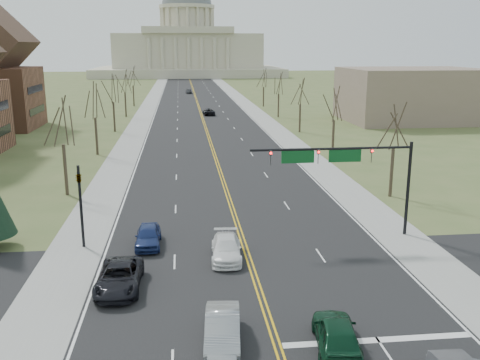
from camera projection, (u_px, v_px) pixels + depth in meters
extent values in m
plane|color=#47592C|center=(274.00, 335.00, 26.60)|extent=(600.00, 600.00, 0.00)
cube|color=black|center=(198.00, 105.00, 132.67)|extent=(20.00, 380.00, 0.01)
cube|color=black|center=(257.00, 284.00, 32.39)|extent=(120.00, 14.00, 0.01)
cube|color=gray|center=(149.00, 105.00, 131.39)|extent=(4.00, 380.00, 0.03)
cube|color=gray|center=(246.00, 104.00, 133.95)|extent=(4.00, 380.00, 0.03)
cube|color=gold|center=(198.00, 105.00, 132.67)|extent=(0.42, 380.00, 0.01)
cube|color=silver|center=(158.00, 105.00, 131.62)|extent=(0.15, 380.00, 0.01)
cube|color=silver|center=(237.00, 104.00, 133.72)|extent=(0.15, 380.00, 0.01)
cube|color=silver|center=(378.00, 340.00, 26.17)|extent=(9.50, 0.50, 0.01)
cube|color=#B4AD96|center=(188.00, 71.00, 267.18)|extent=(90.00, 60.00, 4.00)
cube|color=#B4AD96|center=(188.00, 51.00, 264.76)|extent=(70.00, 40.00, 16.00)
cube|color=#B4AD96|center=(188.00, 30.00, 242.69)|extent=(42.00, 3.00, 3.00)
cylinder|color=#B4AD96|center=(187.00, 21.00, 261.37)|extent=(24.00, 24.00, 12.00)
cylinder|color=#B4AD96|center=(187.00, 7.00, 259.72)|extent=(27.00, 27.00, 1.60)
ellipsoid|color=slate|center=(187.00, 5.00, 259.52)|extent=(24.00, 24.00, 22.80)
cylinder|color=black|center=(408.00, 189.00, 40.09)|extent=(0.24, 0.24, 7.20)
cylinder|color=black|center=(332.00, 149.00, 38.67)|extent=(12.00, 0.18, 0.18)
imported|color=black|center=(371.00, 155.00, 39.12)|extent=(0.35, 0.40, 1.10)
sphere|color=#FF0C0C|center=(372.00, 151.00, 38.89)|extent=(0.18, 0.18, 0.18)
imported|color=black|center=(318.00, 156.00, 38.70)|extent=(0.35, 0.40, 1.10)
sphere|color=#FF0C0C|center=(319.00, 152.00, 38.47)|extent=(0.18, 0.18, 0.18)
imported|color=black|center=(270.00, 158.00, 38.32)|extent=(0.35, 0.40, 1.10)
sphere|color=#FF0C0C|center=(271.00, 153.00, 38.09)|extent=(0.18, 0.18, 0.18)
cube|color=#0C4C1E|center=(345.00, 156.00, 38.91)|extent=(2.40, 0.12, 0.90)
cube|color=#0C4C1E|center=(298.00, 157.00, 38.53)|extent=(2.40, 0.12, 0.90)
cylinder|color=black|center=(81.00, 207.00, 37.66)|extent=(0.20, 0.20, 6.00)
imported|color=black|center=(79.00, 177.00, 37.13)|extent=(0.32, 0.36, 0.99)
cylinder|color=#372E20|center=(392.00, 173.00, 50.84)|extent=(0.32, 0.32, 4.68)
cylinder|color=#372E20|center=(65.00, 170.00, 51.35)|extent=(0.32, 0.32, 4.95)
cylinder|color=#372E20|center=(333.00, 138.00, 70.12)|extent=(0.32, 0.32, 4.68)
cylinder|color=#372E20|center=(96.00, 136.00, 70.63)|extent=(0.32, 0.32, 4.95)
cylinder|color=#372E20|center=(300.00, 118.00, 89.41)|extent=(0.32, 0.32, 4.68)
cylinder|color=#372E20|center=(114.00, 117.00, 89.92)|extent=(0.32, 0.32, 4.95)
cylinder|color=#372E20|center=(278.00, 106.00, 108.69)|extent=(0.32, 0.32, 4.68)
cylinder|color=#372E20|center=(126.00, 105.00, 109.20)|extent=(0.32, 0.32, 4.95)
cylinder|color=#372E20|center=(263.00, 97.00, 127.98)|extent=(0.32, 0.32, 4.68)
cylinder|color=#372E20|center=(134.00, 96.00, 128.49)|extent=(0.32, 0.32, 4.95)
cube|color=black|center=(37.00, 110.00, 94.05)|extent=(0.10, 9.80, 1.20)
cube|color=black|center=(35.00, 89.00, 93.15)|extent=(0.10, 9.80, 1.20)
cube|color=#776654|center=(411.00, 95.00, 102.96)|extent=(25.00, 20.00, 10.00)
imported|color=#0B311D|center=(337.00, 334.00, 25.13)|extent=(2.63, 5.12, 1.67)
imported|color=#94979B|center=(222.00, 329.00, 25.63)|extent=(2.06, 4.88, 1.57)
imported|color=black|center=(119.00, 277.00, 31.53)|extent=(2.64, 5.49, 1.51)
imported|color=white|center=(226.00, 249.00, 36.10)|extent=(2.30, 5.03, 1.42)
imported|color=navy|center=(148.00, 236.00, 38.39)|extent=(1.77, 4.37, 1.49)
imported|color=black|center=(209.00, 112.00, 112.48)|extent=(2.54, 5.02, 1.36)
imported|color=#4D4F55|center=(189.00, 91.00, 163.93)|extent=(2.10, 4.50, 1.49)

